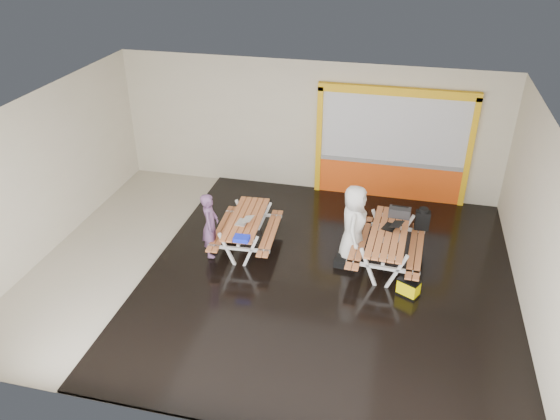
% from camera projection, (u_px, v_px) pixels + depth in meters
% --- Properties ---
extents(room, '(10.02, 8.02, 3.52)m').
position_uv_depth(room, '(269.00, 199.00, 10.69)').
color(room, '#BDB3A0').
rests_on(room, ground).
extents(deck, '(7.50, 7.98, 0.05)m').
position_uv_depth(deck, '(328.00, 278.00, 11.28)').
color(deck, black).
rests_on(deck, room).
extents(kiosk, '(3.88, 0.16, 3.00)m').
position_uv_depth(kiosk, '(392.00, 148.00, 13.73)').
color(kiosk, '#FA5615').
rests_on(kiosk, room).
extents(picnic_table_left, '(1.45, 2.04, 0.79)m').
position_uv_depth(picnic_table_left, '(246.00, 225.00, 12.03)').
color(picnic_table_left, '#B66434').
rests_on(picnic_table_left, deck).
extents(picnic_table_right, '(1.56, 2.22, 0.86)m').
position_uv_depth(picnic_table_right, '(388.00, 240.00, 11.40)').
color(picnic_table_right, '#B66434').
rests_on(picnic_table_right, deck).
extents(person_left, '(0.44, 0.59, 1.48)m').
position_uv_depth(person_left, '(210.00, 225.00, 11.61)').
color(person_left, '#664269').
rests_on(person_left, deck).
extents(person_right, '(0.59, 0.89, 1.80)m').
position_uv_depth(person_right, '(354.00, 225.00, 11.47)').
color(person_right, white).
rests_on(person_right, deck).
extents(laptop_left, '(0.38, 0.35, 0.15)m').
position_uv_depth(laptop_left, '(244.00, 221.00, 11.73)').
color(laptop_left, silver).
rests_on(laptop_left, picnic_table_left).
extents(laptop_right, '(0.48, 0.45, 0.16)m').
position_uv_depth(laptop_right, '(392.00, 226.00, 11.41)').
color(laptop_right, black).
rests_on(laptop_right, picnic_table_right).
extents(blue_pouch, '(0.33, 0.24, 0.09)m').
position_uv_depth(blue_pouch, '(242.00, 239.00, 11.12)').
color(blue_pouch, '#1427DD').
rests_on(blue_pouch, picnic_table_left).
extents(toolbox, '(0.48, 0.26, 0.27)m').
position_uv_depth(toolbox, '(400.00, 212.00, 11.81)').
color(toolbox, black).
rests_on(toolbox, picnic_table_right).
extents(backpack, '(0.32, 0.22, 0.52)m').
position_uv_depth(backpack, '(422.00, 219.00, 11.92)').
color(backpack, black).
rests_on(backpack, picnic_table_right).
extents(dark_case, '(0.47, 0.37, 0.17)m').
position_uv_depth(dark_case, '(345.00, 262.00, 11.60)').
color(dark_case, black).
rests_on(dark_case, deck).
extents(fluke_bag, '(0.50, 0.44, 0.37)m').
position_uv_depth(fluke_bag, '(408.00, 288.00, 10.68)').
color(fluke_bag, black).
rests_on(fluke_bag, deck).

